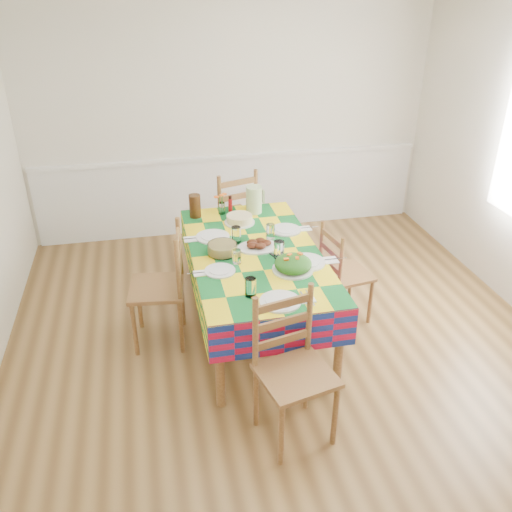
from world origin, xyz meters
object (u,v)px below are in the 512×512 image
Objects in this scene: chair_near at (293,371)px; chair_left at (163,287)px; chair_far at (232,218)px; tea_pitcher at (195,206)px; dining_table at (255,260)px; meat_platter at (258,245)px; chair_right at (342,274)px; green_pitcher at (254,200)px.

chair_near is 1.43m from chair_left.
chair_far is at bearing 154.02° from chair_left.
tea_pitcher is at bearing 87.88° from chair_near.
tea_pitcher is 0.20× the size of chair_far.
dining_table is 0.13m from meat_platter.
chair_left is at bearing 41.11° from chair_far.
chair_left is at bearing 80.38° from chair_right.
chair_right is (1.54, -0.00, -0.06)m from chair_left.
green_pitcher reaches higher than chair_right.
chair_near is at bearing -79.13° from tea_pitcher.
dining_table is 0.78m from chair_left.
green_pitcher is at bearing 137.05° from chair_left.
meat_platter is 0.34× the size of chair_far.
green_pitcher reaches higher than dining_table.
dining_table is 0.82m from green_pitcher.
chair_near is at bearing 73.15° from chair_far.
green_pitcher is at bearing -1.03° from tea_pitcher.
tea_pitcher is 2.07m from chair_near.
meat_platter is 0.34× the size of chair_left.
chair_left is (-0.76, 1.21, 0.00)m from chair_near.
chair_far is at bearing 91.19° from meat_platter.
chair_near is 1.44m from chair_right.
dining_table is 0.90m from tea_pitcher.
meat_platter is at bearing -99.13° from green_pitcher.
dining_table is at bearing 97.04° from chair_left.
tea_pitcher is 0.24× the size of chair_right.
tea_pitcher is 0.68m from chair_far.
chair_far is (0.01, 1.21, -0.15)m from dining_table.
green_pitcher is at bearing 72.23° from chair_near.
dining_table is 0.81m from chair_right.
dining_table is 1.22m from chair_near.
dining_table is at bearing -63.40° from tea_pitcher.
chair_far reaches higher than tea_pitcher.
green_pitcher is 0.25× the size of chair_left.
meat_platter is 0.75m from green_pitcher.
dining_table is 1.88× the size of chair_near.
chair_left is at bearing -115.00° from tea_pitcher.
dining_table is at bearing -129.55° from meat_platter.
chair_far is at bearing 76.44° from chair_near.
chair_far reaches higher than chair_right.
dining_table is at bearing 79.92° from chair_right.
chair_left is at bearing -179.59° from dining_table.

